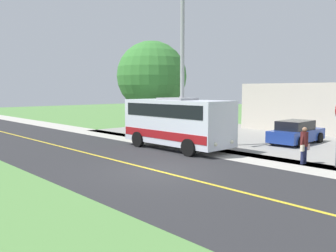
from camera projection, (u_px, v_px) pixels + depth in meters
The scene contains 9 objects.
ground_plane at pixel (158, 171), 14.62m from camera, with size 120.00×120.00×0.00m, color #548442.
road_surface at pixel (158, 171), 14.62m from camera, with size 8.00×100.00×0.01m, color #28282B.
sidewalk at pixel (234, 155), 18.16m from camera, with size 2.40×100.00×0.01m, color #B2ADA3.
road_centre_line at pixel (158, 171), 14.62m from camera, with size 0.16×100.00×0.00m, color gold.
shuttle_bus_front at pixel (177, 121), 20.01m from camera, with size 2.65×6.74×2.90m.
pedestrian_with_bags at pixel (304, 144), 15.98m from camera, with size 0.72×0.34×1.68m.
street_light_pole at pixel (181, 62), 20.00m from camera, with size 1.97×0.24×8.99m.
parked_car_near at pixel (296, 133), 22.07m from camera, with size 4.44×2.11×1.45m.
tree_curbside at pixel (152, 76), 25.75m from camera, with size 5.07×5.07×6.88m.
Camera 1 is at (9.52, 10.76, 3.35)m, focal length 37.83 mm.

